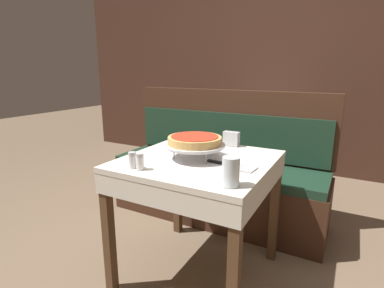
{
  "coord_description": "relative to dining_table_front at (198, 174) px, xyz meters",
  "views": [
    {
      "loc": [
        0.73,
        -1.41,
        1.2
      ],
      "look_at": [
        -0.02,
        -0.05,
        0.82
      ],
      "focal_mm": 28.0,
      "sensor_mm": 36.0,
      "label": 1
    }
  ],
  "objects": [
    {
      "name": "ground_plane",
      "position": [
        0.0,
        0.0,
        -0.63
      ],
      "size": [
        14.0,
        14.0,
        0.0
      ],
      "primitive_type": "plane",
      "color": "brown"
    },
    {
      "name": "pepper_shaker",
      "position": [
        -0.16,
        -0.31,
        0.13
      ],
      "size": [
        0.04,
        0.04,
        0.08
      ],
      "color": "silver",
      "rests_on": "dining_table_front"
    },
    {
      "name": "pizza_server",
      "position": [
        0.22,
        -0.05,
        0.1
      ],
      "size": [
        0.27,
        0.11,
        0.01
      ],
      "color": "#BCBCC1",
      "rests_on": "dining_table_front"
    },
    {
      "name": "napkin_holder",
      "position": [
        0.06,
        0.35,
        0.14
      ],
      "size": [
        0.1,
        0.05,
        0.09
      ],
      "color": "#B2B2B7",
      "rests_on": "dining_table_front"
    },
    {
      "name": "back_wall_panel",
      "position": [
        0.0,
        2.29,
        0.57
      ],
      "size": [
        6.0,
        0.04,
        2.4
      ],
      "primitive_type": "cube",
      "color": "#3D2319",
      "rests_on": "ground_plane"
    },
    {
      "name": "dining_table_rear",
      "position": [
        -0.19,
        1.72,
        -0.01
      ],
      "size": [
        0.74,
        0.74,
        0.72
      ],
      "color": "beige",
      "rests_on": "ground_plane"
    },
    {
      "name": "dining_table_front",
      "position": [
        0.0,
        0.0,
        0.0
      ],
      "size": [
        0.78,
        0.78,
        0.73
      ],
      "color": "beige",
      "rests_on": "ground_plane"
    },
    {
      "name": "deep_dish_pizza",
      "position": [
        -0.02,
        -0.02,
        0.2
      ],
      "size": [
        0.29,
        0.29,
        0.04
      ],
      "color": "tan",
      "rests_on": "pizza_pan_stand"
    },
    {
      "name": "water_glass_near",
      "position": [
        0.3,
        -0.29,
        0.16
      ],
      "size": [
        0.07,
        0.07,
        0.12
      ],
      "color": "silver",
      "rests_on": "dining_table_front"
    },
    {
      "name": "salt_shaker",
      "position": [
        -0.21,
        -0.31,
        0.13
      ],
      "size": [
        0.04,
        0.04,
        0.08
      ],
      "color": "silver",
      "rests_on": "dining_table_front"
    },
    {
      "name": "pizza_pan_stand",
      "position": [
        -0.02,
        -0.02,
        0.17
      ],
      "size": [
        0.33,
        0.33,
        0.08
      ],
      "color": "#ADADB2",
      "rests_on": "dining_table_front"
    },
    {
      "name": "booth_bench",
      "position": [
        -0.2,
        0.73,
        -0.32
      ],
      "size": [
        1.72,
        0.5,
        1.04
      ],
      "color": "#3D2316",
      "rests_on": "ground_plane"
    },
    {
      "name": "condiment_caddy",
      "position": [
        -0.22,
        1.83,
        0.12
      ],
      "size": [
        0.14,
        0.14,
        0.14
      ],
      "color": "black",
      "rests_on": "dining_table_rear"
    }
  ]
}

